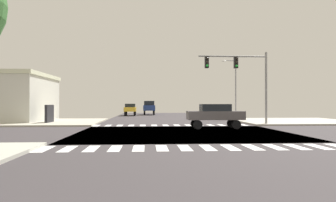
{
  "coord_description": "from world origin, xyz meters",
  "views": [
    {
      "loc": [
        -2.4,
        -21.39,
        1.93
      ],
      "look_at": [
        -0.38,
        9.6,
        2.16
      ],
      "focal_mm": 34.89,
      "sensor_mm": 36.0,
      "label": 1
    }
  ],
  "objects_px": {
    "street_lamp": "(234,83)",
    "sedan_farside_2": "(215,114)",
    "suv_crossing_1": "(149,107)",
    "sedan_nearside_1": "(130,109)",
    "traffic_signal_mast": "(240,71)"
  },
  "relations": [
    {
      "from": "street_lamp",
      "to": "sedan_farside_2",
      "type": "distance_m",
      "value": 14.92
    },
    {
      "from": "street_lamp",
      "to": "suv_crossing_1",
      "type": "relative_size",
      "value": 1.56
    },
    {
      "from": "street_lamp",
      "to": "sedan_nearside_1",
      "type": "bearing_deg",
      "value": 134.45
    },
    {
      "from": "traffic_signal_mast",
      "to": "street_lamp",
      "type": "distance_m",
      "value": 10.42
    },
    {
      "from": "sedan_nearside_1",
      "to": "sedan_farside_2",
      "type": "bearing_deg",
      "value": 106.32
    },
    {
      "from": "street_lamp",
      "to": "sedan_farside_2",
      "type": "relative_size",
      "value": 1.67
    },
    {
      "from": "sedan_nearside_1",
      "to": "sedan_farside_2",
      "type": "xyz_separation_m",
      "value": [
        7.87,
        -26.89,
        0.0
      ]
    },
    {
      "from": "traffic_signal_mast",
      "to": "sedan_farside_2",
      "type": "height_order",
      "value": "traffic_signal_mast"
    },
    {
      "from": "traffic_signal_mast",
      "to": "sedan_nearside_1",
      "type": "xyz_separation_m",
      "value": [
        -10.84,
        23.44,
        -3.67
      ]
    },
    {
      "from": "street_lamp",
      "to": "sedan_farside_2",
      "type": "height_order",
      "value": "street_lamp"
    },
    {
      "from": "traffic_signal_mast",
      "to": "sedan_nearside_1",
      "type": "distance_m",
      "value": 26.08
    },
    {
      "from": "traffic_signal_mast",
      "to": "sedan_farside_2",
      "type": "relative_size",
      "value": 1.51
    },
    {
      "from": "suv_crossing_1",
      "to": "traffic_signal_mast",
      "type": "bearing_deg",
      "value": 106.07
    },
    {
      "from": "traffic_signal_mast",
      "to": "suv_crossing_1",
      "type": "bearing_deg",
      "value": 106.07
    },
    {
      "from": "traffic_signal_mast",
      "to": "sedan_nearside_1",
      "type": "bearing_deg",
      "value": 114.82
    }
  ]
}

